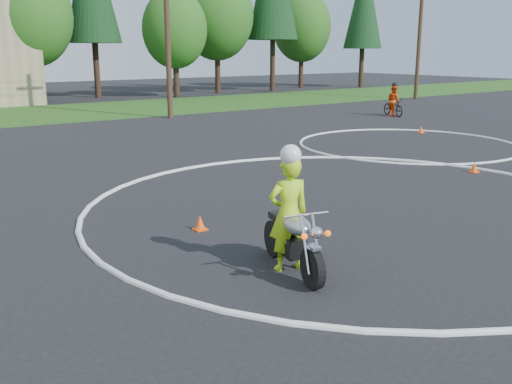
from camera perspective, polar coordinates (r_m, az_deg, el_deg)
ground at (r=11.33m, az=20.86°, el=-4.62°), size 120.00×120.00×0.00m
grass_strip at (r=34.09m, az=-20.91°, el=7.30°), size 120.00×10.00×0.02m
course_markings at (r=15.53m, az=11.79°, el=0.93°), size 19.05×19.05×0.12m
primary_motorcycle at (r=9.02m, az=3.77°, el=-4.80°), size 0.93×2.05×1.10m
rider_primary_grp at (r=8.99m, az=3.28°, el=-1.85°), size 0.77×0.61×2.04m
rider_second_grp at (r=31.85m, az=13.59°, el=8.53°), size 1.20×1.96×1.78m
traffic_cones at (r=20.70m, az=19.60°, el=3.99°), size 20.50×6.29×0.30m
treeline at (r=46.97m, az=-6.07°, el=17.79°), size 38.20×8.10×14.52m
utility_poles at (r=30.25m, az=-8.91°, el=17.16°), size 41.60×1.12×10.00m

